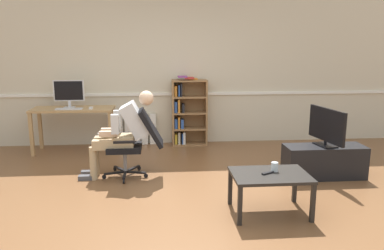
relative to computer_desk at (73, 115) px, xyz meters
The scene contains 15 objects.
ground_plane 2.85m from the computer_desk, 50.74° to the right, with size 18.00×18.00×0.00m, color brown.
back_wall 1.96m from the computer_desk, 15.87° to the left, with size 12.00×0.13×2.70m.
computer_desk is the anchor object (origin of this frame).
imac_monitor 0.39m from the computer_desk, 131.98° to the left, with size 0.51×0.14×0.47m.
keyboard 0.19m from the computer_desk, 102.86° to the right, with size 0.44×0.12×0.02m, color silver.
computer_mouse 0.36m from the computer_desk, 20.57° to the right, with size 0.06×0.10×0.03m, color white.
bookshelf 1.97m from the computer_desk, ahead, with size 0.63×0.29×1.26m.
radiator 1.09m from the computer_desk, 22.28° to the left, with size 0.88×0.08×0.56m.
office_chair 1.78m from the computer_desk, 50.35° to the right, with size 0.85×0.61×0.95m.
person_seated 1.67m from the computer_desk, 55.19° to the right, with size 1.04×0.40×1.20m.
tv_stand 4.08m from the computer_desk, 23.85° to the right, with size 1.09×0.40×0.45m.
tv_screen 4.06m from the computer_desk, 23.84° to the right, with size 0.25×0.77×0.52m.
coffee_table 3.78m from the computer_desk, 45.84° to the right, with size 0.82×0.59×0.45m.
drinking_glass 3.77m from the computer_desk, 44.33° to the right, with size 0.08×0.08×0.10m, color silver.
spare_remote 3.76m from the computer_desk, 46.14° to the right, with size 0.04×0.15×0.02m, color black.
Camera 1 is at (-0.31, -4.37, 1.80)m, focal length 35.71 mm.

